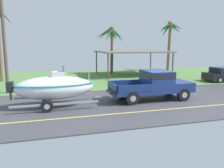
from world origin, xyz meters
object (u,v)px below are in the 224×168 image
object	(u,v)px
carport_awning	(132,52)
palm_tree_near_right	(170,34)
boat_on_trailer	(54,87)
pickup_truck_towing	(156,83)
palm_tree_mid	(111,38)
utility_pole	(3,30)

from	to	relation	value
carport_awning	palm_tree_near_right	distance (m)	7.41
boat_on_trailer	pickup_truck_towing	bearing A→B (deg)	0.00
carport_awning	palm_tree_mid	world-z (taller)	palm_tree_mid
palm_tree_near_right	boat_on_trailer	bearing A→B (deg)	-137.18
carport_awning	utility_pole	world-z (taller)	utility_pole
utility_pole	palm_tree_mid	bearing A→B (deg)	40.07
utility_pole	palm_tree_near_right	bearing A→B (deg)	27.80
pickup_truck_towing	carport_awning	bearing A→B (deg)	76.50
pickup_truck_towing	palm_tree_mid	size ratio (longest dim) A/B	0.97
palm_tree_near_right	utility_pole	world-z (taller)	utility_pole
carport_awning	palm_tree_near_right	world-z (taller)	palm_tree_near_right
palm_tree_near_right	pickup_truck_towing	bearing A→B (deg)	-122.43
carport_awning	utility_pole	bearing A→B (deg)	-151.11
pickup_truck_towing	utility_pole	distance (m)	11.02
boat_on_trailer	utility_pole	world-z (taller)	utility_pole
pickup_truck_towing	boat_on_trailer	world-z (taller)	boat_on_trailer
boat_on_trailer	palm_tree_near_right	size ratio (longest dim) A/B	0.87
pickup_truck_towing	palm_tree_near_right	distance (m)	17.34
carport_awning	palm_tree_near_right	bearing A→B (deg)	25.67
palm_tree_near_right	utility_pole	size ratio (longest dim) A/B	0.76
pickup_truck_towing	palm_tree_mid	world-z (taller)	palm_tree_mid
utility_pole	carport_awning	bearing A→B (deg)	28.89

